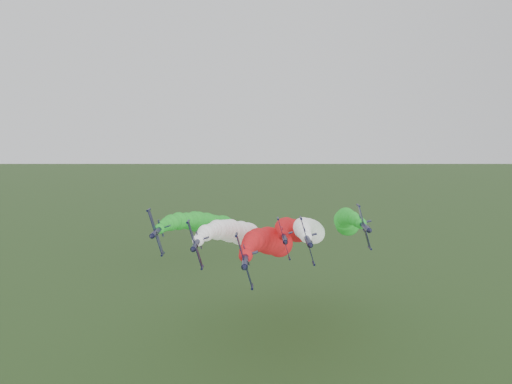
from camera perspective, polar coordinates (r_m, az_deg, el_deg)
jet_lead at (r=133.21m, az=1.49°, el=-5.68°), size 14.32×74.46×20.10m
jet_inner_left at (r=144.90m, az=-2.43°, el=-4.65°), size 14.25×74.39×20.02m
jet_inner_right at (r=145.97m, az=6.01°, el=-4.35°), size 13.82×73.95×19.59m
jet_outer_left at (r=149.13m, az=-5.56°, el=-3.73°), size 14.30×74.43×20.07m
jet_outer_right at (r=155.40m, az=10.35°, el=-3.31°), size 13.95×74.08×19.72m
jet_trail at (r=159.26m, az=4.12°, el=-4.27°), size 13.82×73.95×19.59m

